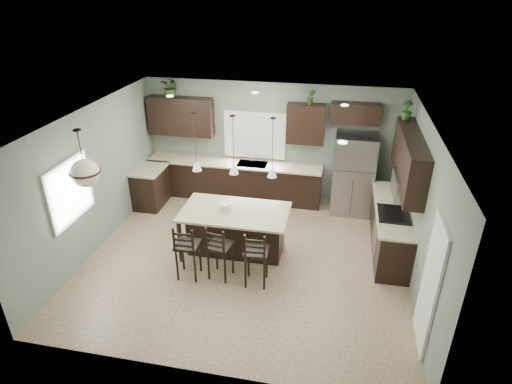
% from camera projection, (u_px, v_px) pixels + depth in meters
% --- Properties ---
extents(ground, '(6.00, 6.00, 0.00)m').
position_uv_depth(ground, '(247.00, 258.00, 8.32)').
color(ground, '#9E8466').
rests_on(ground, ground).
extents(pantry_door, '(0.04, 0.82, 2.04)m').
position_uv_depth(pantry_door, '(430.00, 286.00, 5.98)').
color(pantry_door, white).
rests_on(pantry_door, ground).
extents(window_back, '(1.35, 0.02, 1.00)m').
position_uv_depth(window_back, '(255.00, 135.00, 10.08)').
color(window_back, white).
rests_on(window_back, room_shell).
extents(window_left, '(0.02, 1.10, 1.00)m').
position_uv_depth(window_left, '(69.00, 191.00, 7.45)').
color(window_left, white).
rests_on(window_left, room_shell).
extents(left_return_cabs, '(0.60, 0.90, 0.90)m').
position_uv_depth(left_return_cabs, '(151.00, 187.00, 10.08)').
color(left_return_cabs, black).
rests_on(left_return_cabs, ground).
extents(left_return_countertop, '(0.66, 0.96, 0.04)m').
position_uv_depth(left_return_countertop, '(149.00, 169.00, 9.86)').
color(left_return_countertop, '#C1B792').
rests_on(left_return_countertop, left_return_cabs).
extents(back_lower_cabs, '(4.20, 0.60, 0.90)m').
position_uv_depth(back_lower_cabs, '(234.00, 181.00, 10.41)').
color(back_lower_cabs, black).
rests_on(back_lower_cabs, ground).
extents(back_countertop, '(4.20, 0.66, 0.04)m').
position_uv_depth(back_countertop, '(234.00, 163.00, 10.18)').
color(back_countertop, '#C1B792').
rests_on(back_countertop, back_lower_cabs).
extents(sink_inset, '(0.70, 0.45, 0.01)m').
position_uv_depth(sink_inset, '(252.00, 164.00, 10.09)').
color(sink_inset, gray).
rests_on(sink_inset, back_countertop).
extents(faucet, '(0.02, 0.02, 0.28)m').
position_uv_depth(faucet, '(252.00, 159.00, 10.00)').
color(faucet, silver).
rests_on(faucet, back_countertop).
extents(back_upper_left, '(1.55, 0.34, 0.90)m').
position_uv_depth(back_upper_left, '(181.00, 116.00, 10.08)').
color(back_upper_left, black).
rests_on(back_upper_left, room_shell).
extents(back_upper_right, '(0.85, 0.34, 0.90)m').
position_uv_depth(back_upper_right, '(306.00, 124.00, 9.56)').
color(back_upper_right, black).
rests_on(back_upper_right, room_shell).
extents(fridge_header, '(1.05, 0.34, 0.45)m').
position_uv_depth(fridge_header, '(355.00, 113.00, 9.24)').
color(fridge_header, black).
rests_on(fridge_header, room_shell).
extents(right_lower_cabs, '(0.60, 2.35, 0.90)m').
position_uv_depth(right_lower_cabs, '(390.00, 229.00, 8.41)').
color(right_lower_cabs, black).
rests_on(right_lower_cabs, ground).
extents(right_countertop, '(0.66, 2.35, 0.04)m').
position_uv_depth(right_countertop, '(392.00, 208.00, 8.20)').
color(right_countertop, '#C1B792').
rests_on(right_countertop, right_lower_cabs).
extents(cooktop, '(0.58, 0.75, 0.02)m').
position_uv_depth(cooktop, '(394.00, 214.00, 7.95)').
color(cooktop, black).
rests_on(cooktop, right_countertop).
extents(wall_oven_front, '(0.01, 0.72, 0.60)m').
position_uv_depth(wall_oven_front, '(375.00, 235.00, 8.22)').
color(wall_oven_front, gray).
rests_on(wall_oven_front, right_lower_cabs).
extents(right_upper_cabs, '(0.34, 2.35, 0.90)m').
position_uv_depth(right_upper_cabs, '(409.00, 159.00, 7.71)').
color(right_upper_cabs, black).
rests_on(right_upper_cabs, room_shell).
extents(microwave, '(0.40, 0.75, 0.40)m').
position_uv_depth(microwave, '(405.00, 185.00, 7.66)').
color(microwave, gray).
rests_on(microwave, right_upper_cabs).
extents(refrigerator, '(0.90, 0.74, 1.85)m').
position_uv_depth(refrigerator, '(353.00, 174.00, 9.59)').
color(refrigerator, gray).
rests_on(refrigerator, ground).
extents(kitchen_island, '(2.04, 1.16, 0.92)m').
position_uv_depth(kitchen_island, '(235.00, 232.00, 8.30)').
color(kitchen_island, black).
rests_on(kitchen_island, ground).
extents(serving_dish, '(0.24, 0.24, 0.14)m').
position_uv_depth(serving_dish, '(225.00, 207.00, 8.10)').
color(serving_dish, silver).
rests_on(serving_dish, kitchen_island).
extents(bar_stool_left, '(0.42, 0.42, 1.10)m').
position_uv_depth(bar_stool_left, '(188.00, 251.00, 7.58)').
color(bar_stool_left, black).
rests_on(bar_stool_left, ground).
extents(bar_stool_center, '(0.47, 0.47, 1.09)m').
position_uv_depth(bar_stool_center, '(220.00, 251.00, 7.57)').
color(bar_stool_center, black).
rests_on(bar_stool_center, ground).
extents(bar_stool_right, '(0.43, 0.43, 1.11)m').
position_uv_depth(bar_stool_right, '(256.00, 257.00, 7.40)').
color(bar_stool_right, black).
rests_on(bar_stool_right, ground).
extents(pendant_left, '(0.17, 0.17, 1.10)m').
position_uv_depth(pendant_left, '(195.00, 142.00, 7.62)').
color(pendant_left, white).
rests_on(pendant_left, room_shell).
extents(pendant_center, '(0.17, 0.17, 1.10)m').
position_uv_depth(pendant_center, '(233.00, 145.00, 7.50)').
color(pendant_center, silver).
rests_on(pendant_center, room_shell).
extents(pendant_right, '(0.17, 0.17, 1.10)m').
position_uv_depth(pendant_right, '(273.00, 148.00, 7.37)').
color(pendant_right, white).
rests_on(pendant_right, room_shell).
extents(chandelier, '(0.51, 0.51, 0.98)m').
position_uv_depth(chandelier, '(82.00, 158.00, 6.80)').
color(chandelier, beige).
rests_on(chandelier, room_shell).
extents(plant_back_left, '(0.53, 0.50, 0.48)m').
position_uv_depth(plant_back_left, '(171.00, 87.00, 9.77)').
color(plant_back_left, '#304D22').
rests_on(plant_back_left, back_upper_left).
extents(plant_back_right, '(0.19, 0.16, 0.34)m').
position_uv_depth(plant_back_right, '(311.00, 97.00, 9.24)').
color(plant_back_right, '#2B4B20').
rests_on(plant_back_right, back_upper_right).
extents(plant_right_wall, '(0.25, 0.25, 0.37)m').
position_uv_depth(plant_right_wall, '(407.00, 110.00, 8.28)').
color(plant_right_wall, '#295726').
rests_on(plant_right_wall, right_upper_cabs).
extents(room_shell, '(6.00, 6.00, 6.00)m').
position_uv_depth(room_shell, '(246.00, 179.00, 7.55)').
color(room_shell, slate).
rests_on(room_shell, ground).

